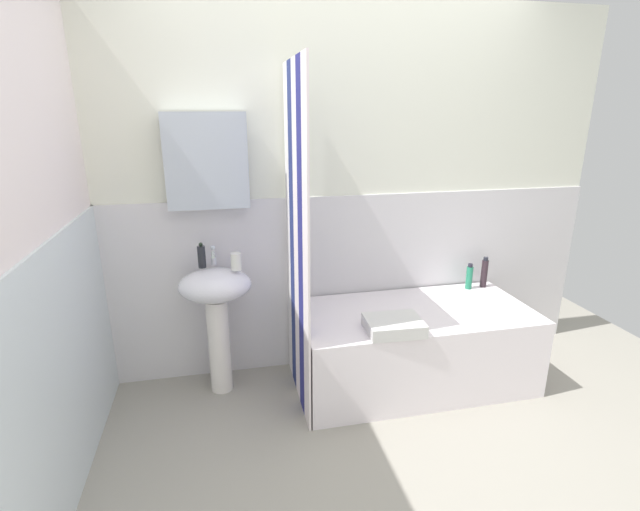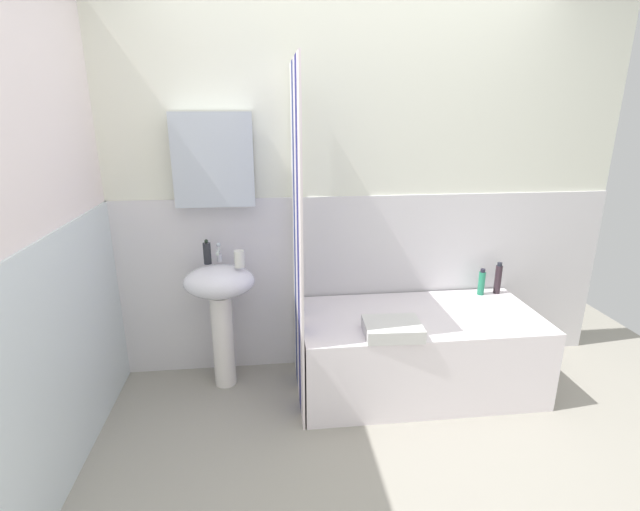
{
  "view_description": "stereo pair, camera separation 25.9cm",
  "coord_description": "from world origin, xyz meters",
  "px_view_note": "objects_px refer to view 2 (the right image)",
  "views": [
    {
      "loc": [
        -0.81,
        -1.69,
        1.74
      ],
      "look_at": [
        -0.26,
        0.81,
        0.94
      ],
      "focal_mm": 26.12,
      "sensor_mm": 36.0,
      "label": 1
    },
    {
      "loc": [
        -0.55,
        -1.73,
        1.74
      ],
      "look_at": [
        -0.26,
        0.81,
        0.94
      ],
      "focal_mm": 26.12,
      "sensor_mm": 36.0,
      "label": 2
    }
  ],
  "objects_px": {
    "sink": "(220,299)",
    "toothbrush_cup": "(239,259)",
    "lotion_bottle": "(498,279)",
    "towel_folded": "(392,329)",
    "soap_dispenser": "(207,253)",
    "body_wash_bottle": "(482,282)",
    "bathtub": "(417,351)"
  },
  "relations": [
    {
      "from": "sink",
      "to": "towel_folded",
      "type": "height_order",
      "value": "sink"
    },
    {
      "from": "sink",
      "to": "lotion_bottle",
      "type": "distance_m",
      "value": 1.89
    },
    {
      "from": "lotion_bottle",
      "to": "towel_folded",
      "type": "bearing_deg",
      "value": -149.18
    },
    {
      "from": "bathtub",
      "to": "towel_folded",
      "type": "xyz_separation_m",
      "value": [
        -0.24,
        -0.25,
        0.29
      ]
    },
    {
      "from": "toothbrush_cup",
      "to": "body_wash_bottle",
      "type": "xyz_separation_m",
      "value": [
        1.63,
        0.12,
        -0.27
      ]
    },
    {
      "from": "bathtub",
      "to": "body_wash_bottle",
      "type": "bearing_deg",
      "value": 27.46
    },
    {
      "from": "toothbrush_cup",
      "to": "towel_folded",
      "type": "relative_size",
      "value": 0.32
    },
    {
      "from": "bathtub",
      "to": "soap_dispenser",
      "type": "bearing_deg",
      "value": 169.75
    },
    {
      "from": "soap_dispenser",
      "to": "towel_folded",
      "type": "distance_m",
      "value": 1.22
    },
    {
      "from": "bathtub",
      "to": "body_wash_bottle",
      "type": "height_order",
      "value": "body_wash_bottle"
    },
    {
      "from": "sink",
      "to": "toothbrush_cup",
      "type": "bearing_deg",
      "value": -10.07
    },
    {
      "from": "soap_dispenser",
      "to": "bathtub",
      "type": "xyz_separation_m",
      "value": [
        1.31,
        -0.24,
        -0.63
      ]
    },
    {
      "from": "soap_dispenser",
      "to": "body_wash_bottle",
      "type": "relative_size",
      "value": 0.85
    },
    {
      "from": "soap_dispenser",
      "to": "towel_folded",
      "type": "height_order",
      "value": "soap_dispenser"
    },
    {
      "from": "soap_dispenser",
      "to": "lotion_bottle",
      "type": "relative_size",
      "value": 0.7
    },
    {
      "from": "toothbrush_cup",
      "to": "body_wash_bottle",
      "type": "height_order",
      "value": "toothbrush_cup"
    },
    {
      "from": "soap_dispenser",
      "to": "towel_folded",
      "type": "xyz_separation_m",
      "value": [
        1.07,
        -0.48,
        -0.34
      ]
    },
    {
      "from": "sink",
      "to": "bathtub",
      "type": "xyz_separation_m",
      "value": [
        1.24,
        -0.18,
        -0.35
      ]
    },
    {
      "from": "body_wash_bottle",
      "to": "soap_dispenser",
      "type": "bearing_deg",
      "value": -178.88
    },
    {
      "from": "toothbrush_cup",
      "to": "bathtub",
      "type": "height_order",
      "value": "toothbrush_cup"
    },
    {
      "from": "sink",
      "to": "lotion_bottle",
      "type": "xyz_separation_m",
      "value": [
        1.89,
        0.11,
        0.02
      ]
    },
    {
      "from": "soap_dispenser",
      "to": "toothbrush_cup",
      "type": "height_order",
      "value": "soap_dispenser"
    },
    {
      "from": "sink",
      "to": "toothbrush_cup",
      "type": "relative_size",
      "value": 8.0
    },
    {
      "from": "sink",
      "to": "towel_folded",
      "type": "distance_m",
      "value": 1.08
    },
    {
      "from": "soap_dispenser",
      "to": "toothbrush_cup",
      "type": "xyz_separation_m",
      "value": [
        0.2,
        -0.09,
        -0.02
      ]
    },
    {
      "from": "sink",
      "to": "body_wash_bottle",
      "type": "distance_m",
      "value": 1.77
    },
    {
      "from": "sink",
      "to": "bathtub",
      "type": "relative_size",
      "value": 0.55
    },
    {
      "from": "bathtub",
      "to": "body_wash_bottle",
      "type": "xyz_separation_m",
      "value": [
        0.52,
        0.27,
        0.34
      ]
    },
    {
      "from": "bathtub",
      "to": "towel_folded",
      "type": "height_order",
      "value": "towel_folded"
    },
    {
      "from": "toothbrush_cup",
      "to": "body_wash_bottle",
      "type": "bearing_deg",
      "value": 4.24
    },
    {
      "from": "lotion_bottle",
      "to": "toothbrush_cup",
      "type": "bearing_deg",
      "value": -175.71
    },
    {
      "from": "sink",
      "to": "body_wash_bottle",
      "type": "relative_size",
      "value": 4.39
    }
  ]
}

